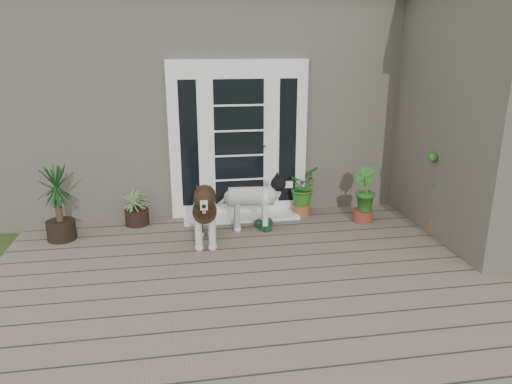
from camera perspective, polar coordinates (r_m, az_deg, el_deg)
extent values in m
cube|color=#6B5B4C|center=(4.99, 3.75, -11.56)|extent=(6.20, 4.60, 0.12)
cube|color=#665E54|center=(8.62, -2.56, 11.14)|extent=(7.40, 4.00, 3.10)
cube|color=#665E54|center=(6.71, 26.83, 7.58)|extent=(1.60, 2.40, 3.10)
cube|color=white|center=(6.63, -2.07, 6.20)|extent=(1.90, 0.14, 2.15)
cube|color=white|center=(6.72, -1.75, -2.94)|extent=(1.60, 0.40, 0.05)
imported|color=#265418|center=(6.79, 5.44, -0.31)|extent=(0.64, 0.64, 0.61)
imported|color=#185519|center=(6.69, 12.65, -1.23)|extent=(0.45, 0.45, 0.54)
imported|color=#1F4F16|center=(7.41, 18.35, 0.22)|extent=(0.40, 0.40, 0.57)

